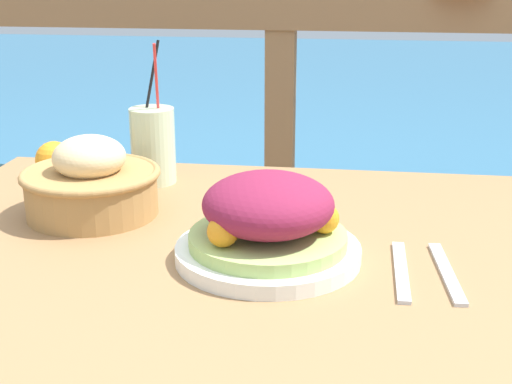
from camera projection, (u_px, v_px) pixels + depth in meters
name	position (u px, v px, depth m)	size (l,w,h in m)	color
patio_table	(221.00, 309.00, 1.04)	(0.97, 0.77, 0.70)	#997047
railing_fence	(281.00, 95.00, 1.74)	(2.80, 0.08, 1.01)	brown
sea_backdrop	(324.00, 110.00, 4.27)	(12.00, 4.00, 0.40)	teal
salad_plate	(268.00, 224.00, 0.93)	(0.25, 0.25, 0.12)	white
drink_glass	(153.00, 145.00, 1.25)	(0.08, 0.08, 0.25)	beige
bread_basket	(91.00, 183.00, 1.10)	(0.21, 0.21, 0.13)	#AD7F47
fork	(401.00, 271.00, 0.91)	(0.02, 0.18, 0.00)	silver
knife	(447.00, 272.00, 0.90)	(0.03, 0.18, 0.00)	silver
orange_near_basket	(54.00, 160.00, 1.28)	(0.07, 0.07, 0.07)	orange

